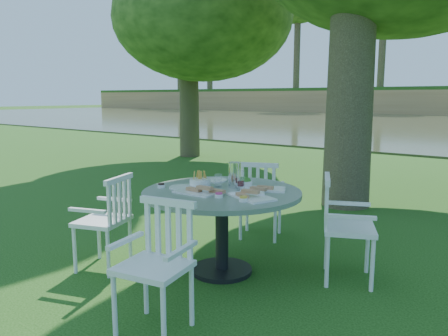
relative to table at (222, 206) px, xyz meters
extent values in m
plane|color=#113A0C|center=(-0.48, 0.47, -0.63)|extent=(140.00, 140.00, 0.00)
cylinder|color=black|center=(0.00, 0.00, -0.61)|extent=(0.56, 0.56, 0.04)
cylinder|color=black|center=(0.00, 0.00, -0.25)|extent=(0.12, 0.12, 0.70)
cylinder|color=slate|center=(0.00, 0.00, 0.12)|extent=(1.44, 1.44, 0.04)
cylinder|color=white|center=(1.25, 0.43, -0.40)|extent=(0.04, 0.04, 0.46)
cylinder|color=white|center=(1.08, 0.80, -0.40)|extent=(0.04, 0.04, 0.46)
cylinder|color=white|center=(0.92, 0.27, -0.40)|extent=(0.04, 0.04, 0.46)
cylinder|color=white|center=(0.75, 0.65, -0.40)|extent=(0.04, 0.04, 0.46)
cube|color=white|center=(1.00, 0.54, -0.15)|extent=(0.58, 0.60, 0.04)
cube|color=white|center=(0.81, 0.45, 0.06)|extent=(0.23, 0.44, 0.47)
cylinder|color=white|center=(-0.16, 1.34, -0.41)|extent=(0.04, 0.04, 0.44)
cylinder|color=white|center=(-0.52, 1.19, -0.41)|extent=(0.04, 0.04, 0.44)
cylinder|color=white|center=(-0.02, 1.01, -0.41)|extent=(0.04, 0.04, 0.44)
cylinder|color=white|center=(-0.39, 0.86, -0.41)|extent=(0.04, 0.04, 0.44)
cube|color=white|center=(-0.27, 1.10, -0.17)|extent=(0.57, 0.55, 0.04)
cube|color=white|center=(-0.20, 0.92, 0.04)|extent=(0.44, 0.20, 0.45)
cylinder|color=white|center=(-1.20, -0.46, -0.41)|extent=(0.04, 0.04, 0.44)
cylinder|color=white|center=(-1.07, -0.84, -0.41)|extent=(0.04, 0.04, 0.44)
cylinder|color=white|center=(-0.87, -0.35, -0.41)|extent=(0.04, 0.04, 0.44)
cylinder|color=white|center=(-0.74, -0.72, -0.41)|extent=(0.04, 0.04, 0.44)
cube|color=white|center=(-0.97, -0.59, -0.17)|extent=(0.54, 0.56, 0.04)
cube|color=white|center=(-0.78, -0.53, 0.03)|extent=(0.19, 0.44, 0.45)
cylinder|color=white|center=(0.09, -1.32, -0.41)|extent=(0.04, 0.04, 0.44)
cylinder|color=white|center=(0.48, -1.24, -0.41)|extent=(0.04, 0.04, 0.44)
cylinder|color=white|center=(0.02, -0.97, -0.41)|extent=(0.04, 0.04, 0.44)
cylinder|color=white|center=(0.41, -0.89, -0.41)|extent=(0.04, 0.04, 0.44)
cube|color=white|center=(0.25, -1.11, -0.17)|extent=(0.53, 0.49, 0.04)
cube|color=white|center=(0.21, -0.91, 0.04)|extent=(0.45, 0.13, 0.45)
cube|color=white|center=(-0.12, -0.22, 0.15)|extent=(0.38, 0.24, 0.01)
cube|color=white|center=(0.37, -0.08, 0.15)|extent=(0.48, 0.38, 0.02)
cube|color=white|center=(0.28, 0.25, 0.15)|extent=(0.46, 0.38, 0.02)
cylinder|color=white|center=(-0.36, -0.12, 0.15)|extent=(0.26, 0.26, 0.01)
cylinder|color=white|center=(-0.34, 0.33, 0.15)|extent=(0.26, 0.26, 0.01)
cylinder|color=white|center=(-0.26, 0.01, 0.18)|extent=(0.20, 0.20, 0.08)
cylinder|color=white|center=(0.05, 0.26, 0.17)|extent=(0.17, 0.17, 0.06)
cylinder|color=silver|center=(0.01, 0.18, 0.26)|extent=(0.12, 0.12, 0.24)
cylinder|color=white|center=(0.14, 0.10, 0.24)|extent=(0.07, 0.07, 0.19)
cylinder|color=white|center=(-0.12, 0.11, 0.20)|extent=(0.07, 0.07, 0.12)
cylinder|color=white|center=(-0.18, -0.04, 0.19)|extent=(0.06, 0.06, 0.10)
cylinder|color=white|center=(0.15, -0.24, 0.16)|extent=(0.07, 0.07, 0.03)
cylinder|color=white|center=(0.39, -0.23, 0.16)|extent=(0.07, 0.07, 0.03)
cylinder|color=white|center=(0.41, 0.02, 0.16)|extent=(0.07, 0.07, 0.03)
cylinder|color=white|center=(-0.53, -0.24, 0.16)|extent=(0.07, 0.07, 0.03)
ellipsoid|color=#203D13|center=(-5.58, 5.90, 2.90)|extent=(3.77, 3.77, 2.64)
cylinder|color=black|center=(-40.48, 40.97, 8.07)|extent=(0.70, 0.70, 13.00)
ellipsoid|color=#203D13|center=(-40.48, 40.97, 11.32)|extent=(5.60, 5.60, 4.48)
cylinder|color=black|center=(-31.48, 40.97, 8.07)|extent=(0.70, 0.70, 13.00)
ellipsoid|color=#203D13|center=(-31.48, 40.97, 11.32)|extent=(5.60, 5.60, 4.48)
cylinder|color=black|center=(-22.48, 40.97, 8.07)|extent=(0.70, 0.70, 13.00)
ellipsoid|color=#203D13|center=(-22.48, 40.97, 11.32)|extent=(5.60, 5.60, 4.48)
cylinder|color=black|center=(-13.48, 40.97, 8.07)|extent=(0.70, 0.70, 13.00)
camera|label=1|loc=(2.34, -3.08, 0.98)|focal=35.00mm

